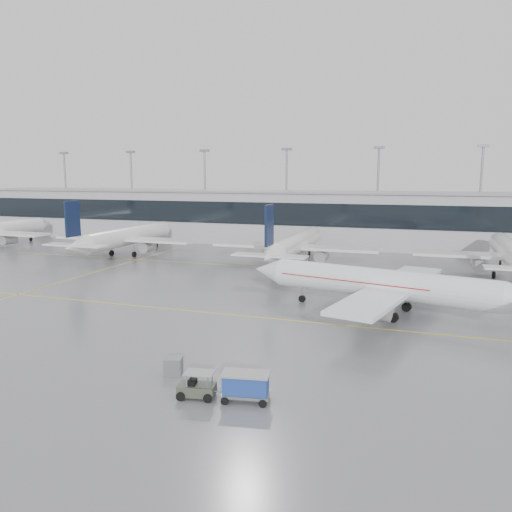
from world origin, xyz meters
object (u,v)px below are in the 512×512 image
(air_canada_jet, at_px, (391,285))
(baggage_tug, at_px, (197,388))
(gse_unit, at_px, (173,366))
(baggage_cart, at_px, (246,385))

(air_canada_jet, xyz_separation_m, baggage_tug, (-11.76, -26.78, -2.84))
(baggage_tug, bearing_deg, gse_unit, 128.35)
(air_canada_jet, xyz_separation_m, baggage_cart, (-8.21, -26.17, -2.30))
(baggage_tug, xyz_separation_m, gse_unit, (-3.64, 3.25, 0.02))
(air_canada_jet, relative_size, baggage_tug, 8.66)
(air_canada_jet, bearing_deg, baggage_cart, 85.97)
(air_canada_jet, distance_m, baggage_tug, 29.39)
(air_canada_jet, distance_m, gse_unit, 28.26)
(baggage_tug, bearing_deg, air_canada_jet, 56.43)
(baggage_cart, height_order, gse_unit, baggage_cart)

